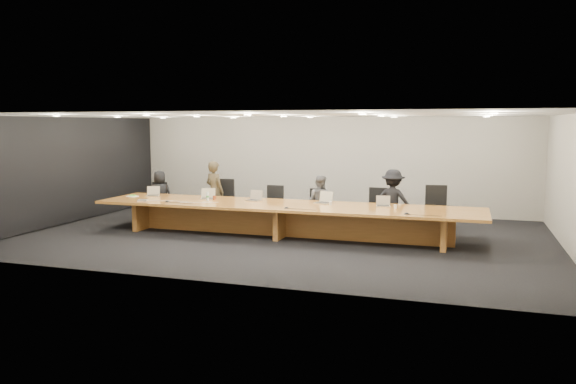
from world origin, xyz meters
name	(u,v)px	position (x,y,z in m)	size (l,w,h in m)	color
ground	(284,236)	(0.00, 0.00, 0.00)	(12.00, 12.00, 0.00)	black
back_wall	(326,164)	(0.00, 4.00, 1.40)	(12.00, 0.02, 2.80)	beige
left_wall_panel	(69,171)	(-5.94, 0.00, 1.37)	(0.08, 7.84, 2.74)	black
conference_table	(284,214)	(0.00, 0.00, 0.52)	(9.00, 1.80, 0.75)	#965A20
chair_far_left	(157,200)	(-4.14, 1.35, 0.50)	(0.51, 0.51, 1.01)	black
chair_left	(222,201)	(-2.13, 1.23, 0.58)	(0.59, 0.59, 1.17)	black
chair_mid_left	(273,206)	(-0.69, 1.18, 0.52)	(0.53, 0.53, 1.05)	black
chair_mid_right	(315,209)	(0.43, 1.18, 0.50)	(0.51, 0.51, 1.00)	black
chair_right	(376,209)	(1.93, 1.26, 0.54)	(0.55, 0.55, 1.07)	black
chair_far_right	(437,210)	(3.37, 1.19, 0.59)	(0.60, 0.60, 1.19)	black
person_a	(160,195)	(-3.94, 1.15, 0.67)	(0.66, 0.43, 1.34)	black
person_b	(215,192)	(-2.30, 1.15, 0.82)	(0.60, 0.39, 1.64)	#332C1C
person_c	(320,202)	(0.52, 1.26, 0.67)	(0.65, 0.50, 1.33)	#535355
person_d	(393,201)	(2.34, 1.23, 0.76)	(0.98, 0.57, 1.52)	black
laptop_a	(153,191)	(-3.70, 0.39, 0.88)	(0.32, 0.23, 0.25)	#C4B396
laptop_b	(208,194)	(-2.08, 0.28, 0.89)	(0.34, 0.25, 0.27)	#C1B694
laptop_c	(254,195)	(-0.88, 0.33, 0.88)	(0.33, 0.24, 0.26)	#BAA78E
laptop_d	(323,197)	(0.82, 0.41, 0.89)	(0.36, 0.27, 0.29)	#BFB292
laptop_e	(383,201)	(2.24, 0.35, 0.87)	(0.31, 0.23, 0.24)	tan
water_bottle	(208,197)	(-1.95, 0.01, 0.85)	(0.06, 0.06, 0.20)	silver
amber_mug	(214,198)	(-1.87, 0.22, 0.80)	(0.08, 0.08, 0.10)	maroon
paper_cup_near	(331,203)	(1.05, 0.21, 0.79)	(0.07, 0.07, 0.08)	silver
paper_cup_far	(395,207)	(2.54, 0.10, 0.79)	(0.07, 0.07, 0.09)	white
notepad	(132,196)	(-4.14, 0.13, 0.76)	(0.25, 0.20, 0.02)	silver
lime_gadget	(133,195)	(-4.13, 0.14, 0.78)	(0.15, 0.09, 0.02)	#62D538
av_box	(143,200)	(-3.42, -0.52, 0.77)	(0.22, 0.17, 0.03)	silver
mic_left	(167,201)	(-2.76, -0.51, 0.77)	(0.13, 0.13, 0.03)	black
mic_center	(286,208)	(0.25, -0.59, 0.77)	(0.12, 0.12, 0.03)	black
mic_right	(407,213)	(2.86, -0.60, 0.77)	(0.13, 0.13, 0.03)	black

